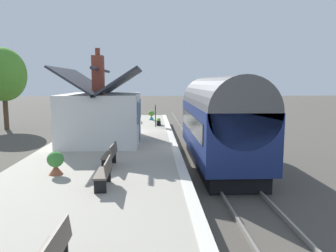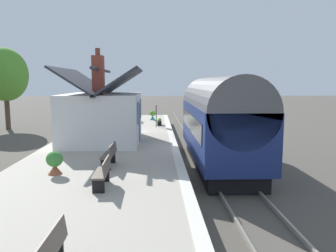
{
  "view_description": "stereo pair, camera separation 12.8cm",
  "coord_description": "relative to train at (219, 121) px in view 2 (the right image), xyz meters",
  "views": [
    {
      "loc": [
        -16.2,
        2.24,
        4.06
      ],
      "look_at": [
        0.45,
        1.5,
        1.82
      ],
      "focal_mm": 35.13,
      "sensor_mm": 36.0,
      "label": 1
    },
    {
      "loc": [
        -16.2,
        2.12,
        4.06
      ],
      "look_at": [
        0.45,
        1.5,
        1.82
      ],
      "focal_mm": 35.13,
      "sensor_mm": 36.0,
      "label": 2
    }
  ],
  "objects": [
    {
      "name": "planter_bench_left",
      "position": [
        10.16,
        6.48,
        -1.0
      ],
      "size": [
        0.46,
        0.46,
        0.8
      ],
      "color": "teal",
      "rests_on": "platform"
    },
    {
      "name": "tree_behind_building",
      "position": [
        13.22,
        15.79,
        2.44
      ],
      "size": [
        4.12,
        3.71,
        6.94
      ],
      "color": "#4C3828",
      "rests_on": "ground"
    },
    {
      "name": "planter_under_sign",
      "position": [
        12.59,
        3.31,
        -1.0
      ],
      "size": [
        0.51,
        0.51,
        0.79
      ],
      "color": "teal",
      "rests_on": "platform"
    },
    {
      "name": "bench_by_lamp",
      "position": [
        11.63,
        4.74,
        -0.93
      ],
      "size": [
        1.41,
        0.46,
        0.88
      ],
      "color": "brown",
      "rests_on": "platform"
    },
    {
      "name": "ground_plane",
      "position": [
        0.78,
        0.9,
        -2.22
      ],
      "size": [
        160.0,
        160.0,
        0.0
      ],
      "primitive_type": "plane",
      "color": "#4C473F"
    },
    {
      "name": "bench_near_building",
      "position": [
        -2.99,
        4.79,
        -0.93
      ],
      "size": [
        1.42,
        0.48,
        0.88
      ],
      "color": "brown",
      "rests_on": "platform"
    },
    {
      "name": "platform_edge_coping",
      "position": [
        0.78,
        2.08,
        -1.39
      ],
      "size": [
        32.0,
        0.36,
        0.02
      ],
      "primitive_type": "cube",
      "color": "beige",
      "rests_on": "platform"
    },
    {
      "name": "bench_mid_platform",
      "position": [
        -5.5,
        4.66,
        -0.93
      ],
      "size": [
        1.41,
        0.45,
        0.88
      ],
      "color": "brown",
      "rests_on": "platform"
    },
    {
      "name": "station_sign_board",
      "position": [
        8.52,
        3.0,
        -0.21
      ],
      "size": [
        0.96,
        0.06,
        1.57
      ],
      "color": "black",
      "rests_on": "platform"
    },
    {
      "name": "planter_by_door",
      "position": [
        -3.98,
        6.59,
        -0.98
      ],
      "size": [
        0.58,
        0.58,
        0.87
      ],
      "color": "#9E5138",
      "rests_on": "platform"
    },
    {
      "name": "platform",
      "position": [
        0.78,
        5.29,
        -1.81
      ],
      "size": [
        32.0,
        6.77,
        0.82
      ],
      "primitive_type": "cube",
      "color": "#A39B8C",
      "rests_on": "ground"
    },
    {
      "name": "rail_far",
      "position": [
        0.78,
        0.72,
        -2.15
      ],
      "size": [
        52.0,
        0.08,
        0.14
      ],
      "primitive_type": "cube",
      "color": "gray",
      "rests_on": "ground"
    },
    {
      "name": "rail_near",
      "position": [
        0.78,
        -0.72,
        -2.15
      ],
      "size": [
        52.0,
        0.08,
        0.14
      ],
      "primitive_type": "cube",
      "color": "gray",
      "rests_on": "ground"
    },
    {
      "name": "station_building",
      "position": [
        2.46,
        5.89,
        0.03
      ],
      "size": [
        5.78,
        4.18,
        4.9
      ],
      "color": "white",
      "rests_on": "platform"
    },
    {
      "name": "train",
      "position": [
        0.0,
        0.0,
        0.0
      ],
      "size": [
        9.12,
        2.73,
        4.32
      ],
      "color": "black",
      "rests_on": "ground"
    },
    {
      "name": "planter_corner_building",
      "position": [
        9.22,
        2.75,
        -1.14
      ],
      "size": [
        0.84,
        0.32,
        0.55
      ],
      "color": "black",
      "rests_on": "platform"
    }
  ]
}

